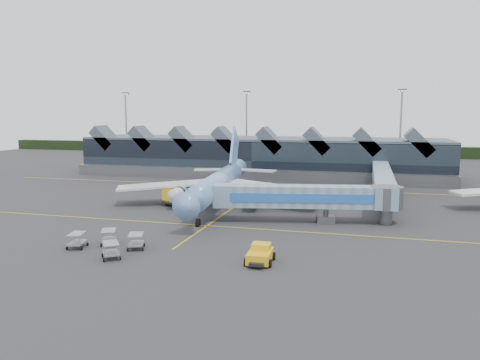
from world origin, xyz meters
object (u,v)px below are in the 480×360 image
(jet_bridge, at_px, (317,198))
(fuel_truck, at_px, (184,191))
(main_airliner, at_px, (220,182))
(pushback_tug, at_px, (260,255))

(jet_bridge, bearing_deg, fuel_truck, 147.38)
(main_airliner, bearing_deg, pushback_tug, -71.02)
(fuel_truck, height_order, pushback_tug, fuel_truck)
(jet_bridge, height_order, fuel_truck, jet_bridge)
(jet_bridge, distance_m, fuel_truck, 26.19)
(jet_bridge, relative_size, fuel_truck, 2.59)
(jet_bridge, xyz_separation_m, fuel_truck, (-24.32, 9.55, -1.68))
(jet_bridge, distance_m, pushback_tug, 20.68)
(main_airliner, xyz_separation_m, fuel_truck, (-6.95, 1.03, -2.00))
(fuel_truck, bearing_deg, main_airliner, 0.41)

